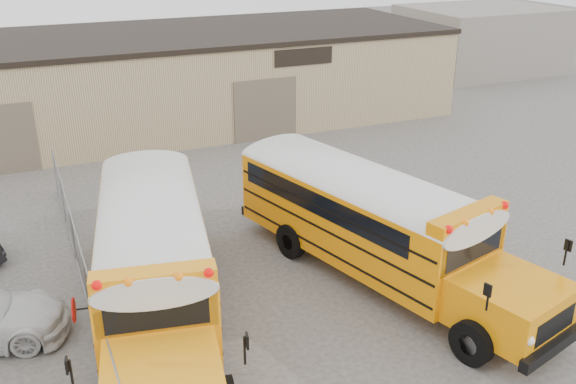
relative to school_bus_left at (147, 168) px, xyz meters
name	(u,v)px	position (x,y,z in m)	size (l,w,h in m)	color
ground	(333,316)	(3.11, -8.44, -1.84)	(120.00, 120.00, 0.00)	#4A4744
warehouse	(158,78)	(3.11, 11.56, 0.53)	(30.20, 10.20, 4.67)	tan
chainlink_fence	(85,280)	(-2.89, -5.44, -0.94)	(0.07, 18.07, 1.81)	gray
distant_building_right	(480,39)	(27.11, 15.56, 0.36)	(10.00, 8.00, 4.40)	gray
school_bus_left	(147,168)	(0.00, 0.00, 0.00)	(4.58, 11.18, 3.19)	orange
school_bus_right	(243,157)	(3.49, -0.36, 0.02)	(5.47, 11.30, 3.22)	orange
tarp_bundle	(392,265)	(5.41, -7.69, -1.18)	(0.96, 0.95, 1.29)	black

